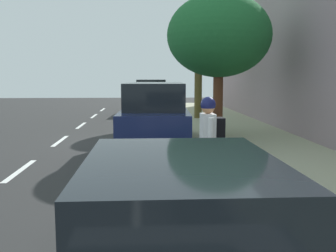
# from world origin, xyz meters

# --- Properties ---
(ground) EXTENTS (55.40, 55.40, 0.00)m
(ground) POSITION_xyz_m (0.00, 0.00, 0.00)
(ground) COLOR #2A2A2A
(sidewalk) EXTENTS (3.69, 34.63, 0.15)m
(sidewalk) POSITION_xyz_m (3.74, 0.00, 0.08)
(sidewalk) COLOR #ABAB8B
(sidewalk) RESTS_ON ground
(curb_edge) EXTENTS (0.16, 34.63, 0.15)m
(curb_edge) POSITION_xyz_m (1.81, 0.00, 0.08)
(curb_edge) COLOR gray
(curb_edge) RESTS_ON ground
(lane_stripe_centre) EXTENTS (0.14, 31.60, 0.01)m
(lane_stripe_centre) POSITION_xyz_m (-2.53, -1.51, 0.00)
(lane_stripe_centre) COLOR white
(lane_stripe_centre) RESTS_ON ground
(lane_stripe_bike_edge) EXTENTS (0.12, 34.63, 0.01)m
(lane_stripe_bike_edge) POSITION_xyz_m (0.34, 0.00, 0.00)
(lane_stripe_bike_edge) COLOR white
(lane_stripe_bike_edge) RESTS_ON ground
(building_facade) EXTENTS (0.50, 34.63, 6.33)m
(building_facade) POSITION_xyz_m (5.83, 0.00, 3.17)
(building_facade) COLOR #A28992
(building_facade) RESTS_ON ground
(parked_sedan_grey_nearest) EXTENTS (1.87, 4.42, 1.52)m
(parked_sedan_grey_nearest) POSITION_xyz_m (0.73, -9.59, 0.75)
(parked_sedan_grey_nearest) COLOR slate
(parked_sedan_grey_nearest) RESTS_ON ground
(parked_suv_dark_blue_second) EXTENTS (2.11, 4.77, 1.99)m
(parked_suv_dark_blue_second) POSITION_xyz_m (0.66, -1.02, 1.03)
(parked_suv_dark_blue_second) COLOR navy
(parked_suv_dark_blue_second) RESTS_ON ground
(parked_suv_tan_mid) EXTENTS (2.19, 4.81, 1.99)m
(parked_suv_tan_mid) POSITION_xyz_m (0.73, 11.20, 1.03)
(parked_suv_tan_mid) COLOR tan
(parked_suv_tan_mid) RESTS_ON ground
(bicycle_at_curb) EXTENTS (1.74, 0.46, 0.76)m
(bicycle_at_curb) POSITION_xyz_m (1.35, -5.25, 0.37)
(bicycle_at_curb) COLOR black
(bicycle_at_curb) RESTS_ON ground
(cyclist_with_backpack) EXTENTS (0.44, 0.62, 1.82)m
(cyclist_with_backpack) POSITION_xyz_m (1.57, -5.70, 1.12)
(cyclist_with_backpack) COLOR #C6B284
(cyclist_with_backpack) RESTS_ON ground
(street_tree_near_cyclist) EXTENTS (3.58, 3.58, 4.85)m
(street_tree_near_cyclist) POSITION_xyz_m (2.91, 0.90, 3.56)
(street_tree_near_cyclist) COLOR brown
(street_tree_near_cyclist) RESTS_ON sidewalk
(street_tree_mid_block) EXTENTS (2.81, 2.81, 5.43)m
(street_tree_mid_block) POSITION_xyz_m (2.91, 6.32, 4.24)
(street_tree_mid_block) COLOR brown
(street_tree_mid_block) RESTS_ON sidewalk
(fire_hydrant) EXTENTS (0.22, 0.22, 0.84)m
(fire_hydrant) POSITION_xyz_m (2.24, 8.13, 0.58)
(fire_hydrant) COLOR red
(fire_hydrant) RESTS_ON sidewalk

